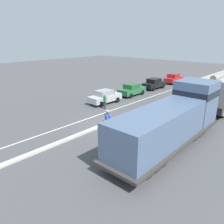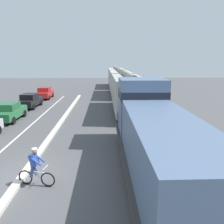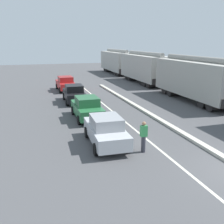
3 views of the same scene
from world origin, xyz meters
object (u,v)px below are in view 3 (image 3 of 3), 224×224
hopper_car_lead (196,79)px  pedestrian_by_cars (144,136)px  parked_car_silver (106,130)px  parked_car_red (65,83)px  hopper_car_middle (144,68)px  parked_car_black (74,93)px  hopper_car_trailing (117,61)px  parked_car_green (87,108)px

hopper_car_lead → pedestrian_by_cars: bearing=-134.9°
parked_car_silver → parked_car_red: 17.04m
hopper_car_middle → parked_car_silver: (-11.03, -19.57, -1.26)m
hopper_car_lead → parked_car_black: hopper_car_lead is taller
hopper_car_lead → pedestrian_by_cars: (-9.51, -9.53, -1.23)m
hopper_car_lead → parked_car_black: bearing=165.4°
hopper_car_trailing → parked_car_green: bearing=-112.9°
parked_car_black → pedestrian_by_cars: 12.46m
hopper_car_middle → parked_car_silver: hopper_car_middle is taller
parked_car_silver → hopper_car_trailing: bearing=70.5°
hopper_car_middle → hopper_car_trailing: size_ratio=1.00×
hopper_car_trailing → hopper_car_middle: bearing=-90.0°
parked_car_silver → pedestrian_by_cars: same height
parked_car_silver → parked_car_green: bearing=89.0°
parked_car_silver → parked_car_green: (0.09, 5.22, 0.00)m
hopper_car_trailing → parked_car_silver: hopper_car_trailing is taller
hopper_car_middle → pedestrian_by_cars: size_ratio=6.54×
parked_car_silver → parked_car_black: same height
pedestrian_by_cars → parked_car_silver: bearing=134.4°
hopper_car_middle → parked_car_red: size_ratio=2.49×
hopper_car_lead → parked_car_black: (-10.94, 2.85, -1.26)m
parked_car_silver → pedestrian_by_cars: (1.53, -1.56, 0.03)m
parked_car_red → pedestrian_by_cars: size_ratio=2.62×
hopper_car_middle → parked_car_green: (-10.94, -14.35, -1.26)m
hopper_car_lead → parked_car_red: size_ratio=2.49×
parked_car_red → pedestrian_by_cars: bearing=-85.8°
parked_car_green → pedestrian_by_cars: 6.93m
parked_car_silver → hopper_car_lead: bearing=35.8°
parked_car_silver → parked_car_green: 5.22m
hopper_car_trailing → parked_car_silver: size_ratio=2.48×
hopper_car_trailing → parked_car_black: hopper_car_trailing is taller
parked_car_black → parked_car_silver: bearing=-90.5°
hopper_car_middle → parked_car_green: 18.09m
hopper_car_trailing → pedestrian_by_cars: size_ratio=6.54×
parked_car_silver → pedestrian_by_cars: size_ratio=2.63×
hopper_car_middle → pedestrian_by_cars: (-9.51, -21.13, -1.23)m
pedestrian_by_cars → hopper_car_lead: bearing=45.1°
hopper_car_middle → parked_car_black: 14.06m
pedestrian_by_cars → parked_car_green: bearing=101.9°
parked_car_red → pedestrian_by_cars: (1.38, -18.60, 0.03)m
hopper_car_middle → parked_car_green: size_ratio=2.52×
parked_car_red → hopper_car_trailing: bearing=52.4°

